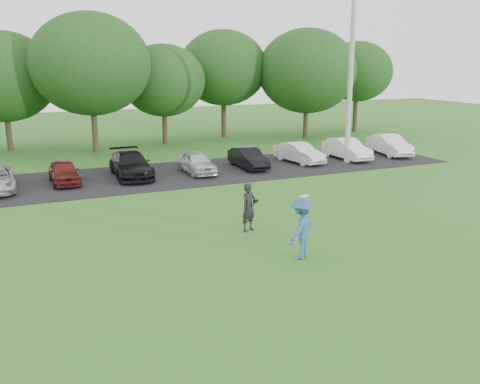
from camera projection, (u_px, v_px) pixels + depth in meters
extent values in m
plane|color=#296F1F|center=(288.00, 260.00, 15.90)|extent=(100.00, 100.00, 0.00)
cube|color=black|center=(164.00, 175.00, 27.40)|extent=(32.00, 6.50, 0.03)
cylinder|color=#AEAEA9|center=(351.00, 70.00, 29.45)|extent=(0.28, 0.28, 10.40)
imported|color=#325B8C|center=(301.00, 228.00, 15.88)|extent=(1.39, 1.27, 1.87)
cylinder|color=white|center=(304.00, 196.00, 15.40)|extent=(0.28, 0.27, 0.09)
imported|color=black|center=(249.00, 207.00, 18.45)|extent=(0.73, 0.61, 1.69)
cube|color=black|center=(256.00, 201.00, 18.30)|extent=(0.17, 0.15, 0.10)
imported|color=#591713|center=(64.00, 172.00, 25.47)|extent=(1.30, 3.22, 1.09)
imported|color=black|center=(131.00, 165.00, 26.81)|extent=(1.94, 4.38, 1.25)
imported|color=silver|center=(197.00, 162.00, 27.70)|extent=(1.37, 3.28, 1.11)
imported|color=black|center=(248.00, 158.00, 29.00)|extent=(1.19, 3.33, 1.09)
imported|color=silver|center=(299.00, 153.00, 30.48)|extent=(1.76, 3.57, 1.13)
imported|color=white|center=(347.00, 149.00, 31.59)|extent=(1.29, 3.66, 1.20)
imported|color=white|center=(390.00, 145.00, 32.94)|extent=(1.89, 3.89, 1.23)
cylinder|color=#38281C|center=(9.00, 134.00, 34.45)|extent=(0.36, 0.36, 2.20)
ellipsoid|color=#214C19|center=(3.00, 77.00, 33.57)|extent=(6.68, 6.68, 5.68)
cylinder|color=#38281C|center=(95.00, 131.00, 33.90)|extent=(0.36, 0.36, 2.70)
ellipsoid|color=#214C19|center=(90.00, 64.00, 32.89)|extent=(7.42, 7.42, 6.31)
cylinder|color=#38281C|center=(165.00, 128.00, 37.18)|extent=(0.36, 0.36, 2.20)
ellipsoid|color=#214C19|center=(163.00, 80.00, 36.38)|extent=(5.76, 5.76, 4.90)
cylinder|color=#38281C|center=(224.00, 119.00, 40.34)|extent=(0.36, 0.36, 2.70)
ellipsoid|color=#214C19|center=(223.00, 68.00, 39.41)|extent=(6.50, 6.50, 5.53)
cylinder|color=#38281C|center=(306.00, 123.00, 40.10)|extent=(0.36, 0.36, 2.20)
ellipsoid|color=#214C19|center=(307.00, 71.00, 39.17)|extent=(7.24, 7.24, 6.15)
cylinder|color=#38281C|center=(355.00, 115.00, 43.46)|extent=(0.36, 0.36, 2.70)
ellipsoid|color=#214C19|center=(357.00, 71.00, 42.62)|extent=(5.58, 5.58, 4.74)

